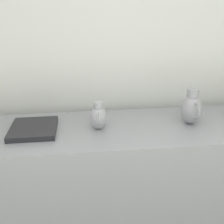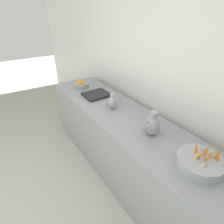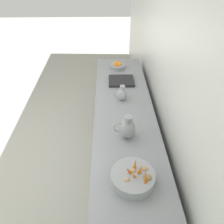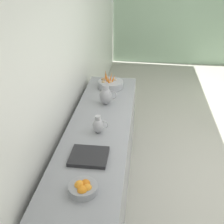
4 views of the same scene
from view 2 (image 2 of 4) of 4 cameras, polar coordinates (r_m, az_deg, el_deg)
tile_wall_left at (r=1.88m, az=24.65°, el=13.54°), size 0.10×8.34×3.00m
prep_counter at (r=2.37m, az=2.77°, el=-9.60°), size 0.68×2.75×0.88m
vegetable_colander at (r=1.58m, az=26.28°, el=-14.18°), size 0.35×0.35×0.23m
orange_bowl at (r=2.89m, az=-9.89°, el=8.62°), size 0.23×0.23×0.10m
metal_pitcher_tall at (r=1.75m, az=12.68°, el=-3.99°), size 0.21×0.15×0.25m
metal_pitcher_short at (r=2.19m, az=0.19°, el=3.22°), size 0.16×0.11×0.19m
counter_sink_basin at (r=2.56m, az=-5.02°, el=5.57°), size 0.34×0.30×0.04m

